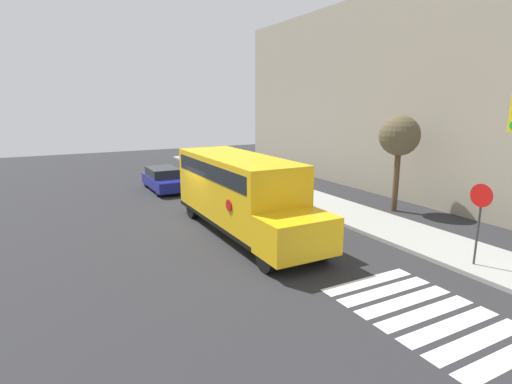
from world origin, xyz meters
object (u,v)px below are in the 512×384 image
stop_sign (480,213)px  tree_near_sidewalk (399,137)px  parked_car (164,179)px  school_bus (240,190)px

stop_sign → tree_near_sidewalk: (-6.42, 3.25, 1.80)m
parked_car → stop_sign: bearing=18.5°
stop_sign → tree_near_sidewalk: bearing=153.1°
tree_near_sidewalk → school_bus: bearing=-94.7°
parked_car → tree_near_sidewalk: tree_near_sidewalk is taller
school_bus → parked_car: 9.71m
parked_car → tree_near_sidewalk: size_ratio=0.93×
parked_car → stop_sign: (16.72, 5.61, 1.21)m
parked_car → tree_near_sidewalk: (10.31, 8.86, 3.01)m
school_bus → stop_sign: 8.70m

